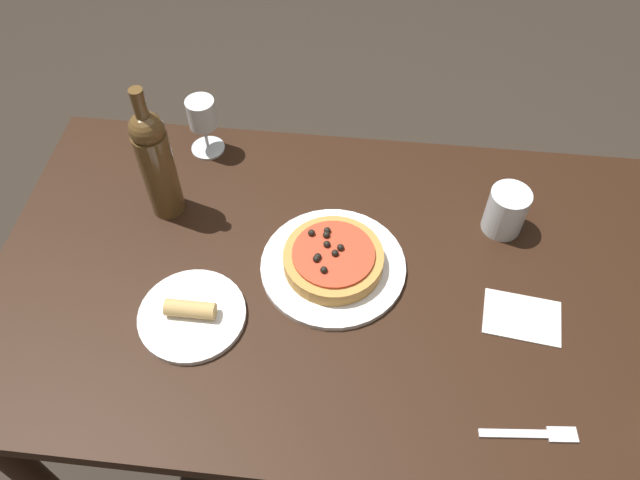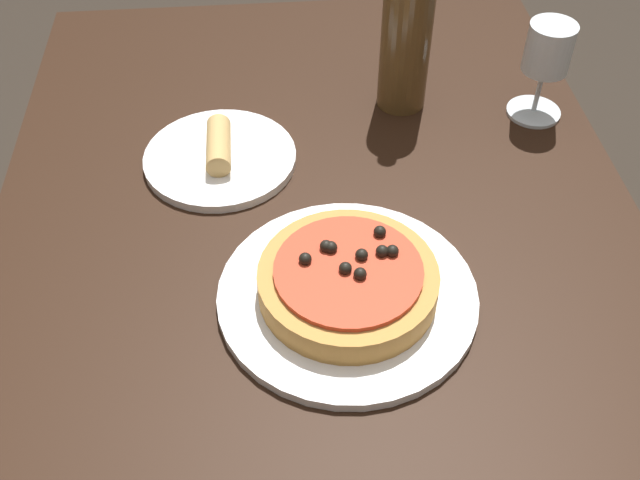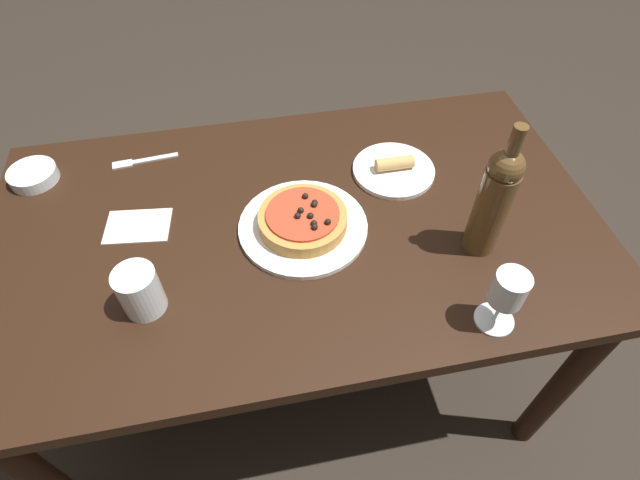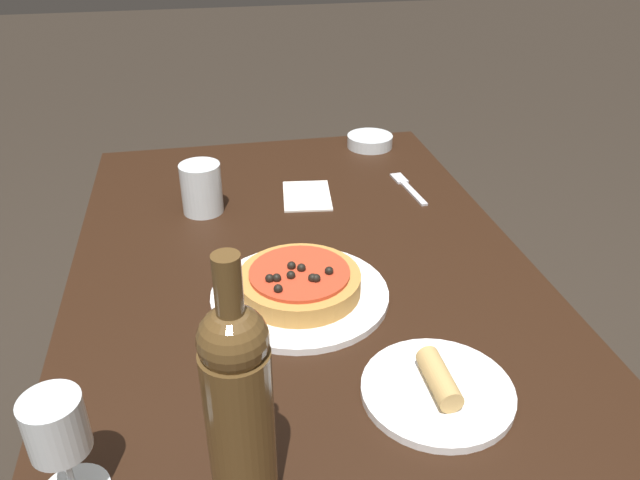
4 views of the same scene
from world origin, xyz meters
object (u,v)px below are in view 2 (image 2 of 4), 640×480
(dining_table, at_px, (329,359))
(wine_glass, at_px, (547,55))
(wine_bottle, at_px, (408,16))
(side_plate, at_px, (220,156))
(dinner_plate, at_px, (347,296))
(pizza, at_px, (348,281))

(dining_table, bearing_deg, wine_glass, 135.59)
(wine_bottle, bearing_deg, side_plate, -66.62)
(dining_table, height_order, wine_bottle, wine_bottle)
(wine_glass, height_order, wine_bottle, wine_bottle)
(dinner_plate, relative_size, wine_bottle, 0.91)
(pizza, distance_m, wine_bottle, 0.40)
(wine_glass, bearing_deg, dinner_plate, -43.60)
(dinner_plate, height_order, pizza, pizza)
(wine_bottle, distance_m, side_plate, 0.31)
(wine_glass, xyz_separation_m, side_plate, (0.07, -0.45, -0.09))
(wine_glass, relative_size, wine_bottle, 0.45)
(dining_table, relative_size, dinner_plate, 4.78)
(dinner_plate, bearing_deg, wine_glass, 136.40)
(dining_table, relative_size, wine_bottle, 4.37)
(wine_bottle, bearing_deg, dining_table, -20.49)
(dining_table, relative_size, side_plate, 6.81)
(pizza, bearing_deg, dinner_plate, -24.22)
(wine_bottle, xyz_separation_m, side_plate, (0.11, -0.26, -0.13))
(dining_table, relative_size, wine_glass, 9.81)
(pizza, height_order, wine_glass, wine_glass)
(dinner_plate, xyz_separation_m, side_plate, (-0.25, -0.14, 0.00))
(dining_table, relative_size, pizza, 7.00)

